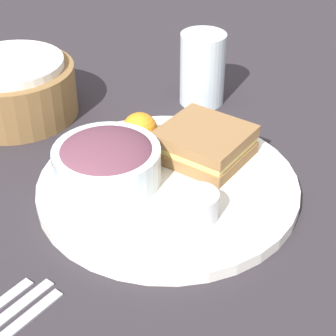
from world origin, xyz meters
The scene contains 8 objects.
ground_plane centered at (0.00, 0.00, 0.00)m, with size 4.00×4.00×0.00m, color #2D282D.
plate centered at (0.00, 0.00, 0.01)m, with size 0.34×0.34×0.02m, color white.
sandwich centered at (0.07, 0.00, 0.04)m, with size 0.12×0.12×0.04m.
salad_bowl centered at (-0.05, 0.06, 0.05)m, with size 0.14×0.14×0.06m.
dressing_cup centered at (-0.03, -0.07, 0.03)m, with size 0.05×0.05×0.03m, color #B7B7BC.
orange_wedge centered at (0.04, 0.08, 0.04)m, with size 0.05×0.05×0.05m, color orange.
drink_glass centered at (0.22, 0.12, 0.06)m, with size 0.07×0.07×0.12m, color silver.
bread_basket centered at (-0.01, 0.31, 0.04)m, with size 0.19×0.19×0.09m.
Camera 1 is at (-0.44, -0.38, 0.44)m, focal length 60.00 mm.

